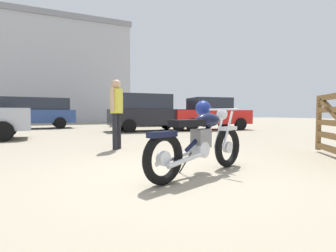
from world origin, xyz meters
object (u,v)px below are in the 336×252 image
at_px(red_hatchback_near, 148,112).
at_px(pale_sedan_back, 143,113).
at_px(dark_sedan_left, 209,114).
at_px(silver_sedan_mid, 32,112).
at_px(vintage_motorcycle, 201,139).
at_px(bystander, 117,107).

height_order(red_hatchback_near, pale_sedan_back, same).
bearing_deg(pale_sedan_back, dark_sedan_left, 119.83).
distance_m(dark_sedan_left, silver_sedan_mid, 9.93).
height_order(vintage_motorcycle, red_hatchback_near, red_hatchback_near).
xyz_separation_m(silver_sedan_mid, red_hatchback_near, (5.51, -4.32, -0.02)).
bearing_deg(dark_sedan_left, bystander, 47.18).
xyz_separation_m(vintage_motorcycle, silver_sedan_mid, (-3.52, 13.19, 0.45)).
bearing_deg(pale_sedan_back, vintage_motorcycle, 84.70).
bearing_deg(vintage_motorcycle, silver_sedan_mid, 81.10).
height_order(bystander, red_hatchback_near, red_hatchback_near).
bearing_deg(bystander, vintage_motorcycle, -37.87).
xyz_separation_m(vintage_motorcycle, pale_sedan_back, (3.18, 13.82, 0.43)).
distance_m(bystander, pale_sedan_back, 11.51).
relative_size(bystander, dark_sedan_left, 0.39).
xyz_separation_m(dark_sedan_left, pale_sedan_back, (-2.12, 5.20, 0.08)).
distance_m(vintage_motorcycle, dark_sedan_left, 10.13).
relative_size(bystander, silver_sedan_mid, 0.34).
bearing_deg(dark_sedan_left, silver_sedan_mid, -23.80).
bearing_deg(red_hatchback_near, bystander, -113.83).
height_order(silver_sedan_mid, pale_sedan_back, pale_sedan_back).
xyz_separation_m(bystander, silver_sedan_mid, (-2.88, 10.22, -0.08)).
distance_m(red_hatchback_near, pale_sedan_back, 5.10).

